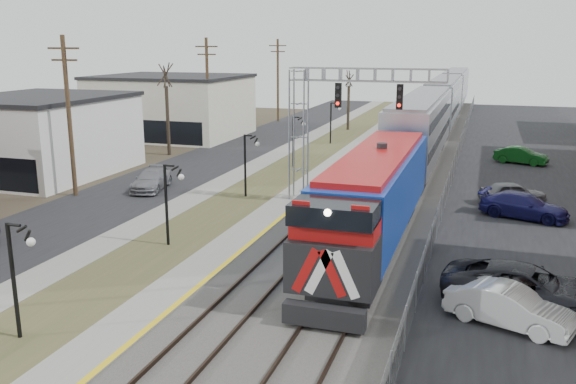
% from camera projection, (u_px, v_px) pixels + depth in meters
% --- Properties ---
extents(street_west, '(7.00, 120.00, 0.04)m').
position_uv_depth(street_west, '(190.00, 169.00, 47.32)').
color(street_west, black).
rests_on(street_west, ground).
extents(sidewalk, '(2.00, 120.00, 0.08)m').
position_uv_depth(sidewalk, '(243.00, 172.00, 45.97)').
color(sidewalk, gray).
rests_on(sidewalk, ground).
extents(grass_median, '(4.00, 120.00, 0.06)m').
position_uv_depth(grass_median, '(281.00, 175.00, 45.07)').
color(grass_median, '#414726').
rests_on(grass_median, ground).
extents(platform, '(2.00, 120.00, 0.24)m').
position_uv_depth(platform, '(320.00, 176.00, 44.15)').
color(platform, gray).
rests_on(platform, ground).
extents(ballast_bed, '(8.00, 120.00, 0.20)m').
position_uv_depth(ballast_bed, '(389.00, 181.00, 42.65)').
color(ballast_bed, '#595651').
rests_on(ballast_bed, ground).
extents(parking_lot, '(16.00, 120.00, 0.04)m').
position_uv_depth(parking_lot, '(576.00, 195.00, 39.07)').
color(parking_lot, black).
rests_on(parking_lot, ground).
extents(platform_edge, '(0.24, 120.00, 0.01)m').
position_uv_depth(platform_edge, '(332.00, 175.00, 43.85)').
color(platform_edge, gold).
rests_on(platform_edge, platform).
extents(track_near, '(1.58, 120.00, 0.15)m').
position_uv_depth(track_near, '(361.00, 177.00, 43.21)').
color(track_near, '#2D2119').
rests_on(track_near, ballast_bed).
extents(track_far, '(1.58, 120.00, 0.15)m').
position_uv_depth(track_far, '(411.00, 180.00, 42.16)').
color(track_far, '#2D2119').
rests_on(track_far, ballast_bed).
extents(train, '(3.00, 85.85, 5.33)m').
position_uv_depth(train, '(437.00, 111.00, 60.69)').
color(train, '#1439A4').
rests_on(train, ground).
extents(signal_gantry, '(9.00, 1.07, 8.15)m').
position_uv_depth(signal_gantry, '(327.00, 112.00, 35.71)').
color(signal_gantry, gray).
rests_on(signal_gantry, ground).
extents(lampposts, '(0.14, 62.14, 4.00)m').
position_uv_depth(lampposts, '(169.00, 204.00, 29.16)').
color(lampposts, black).
rests_on(lampposts, ground).
extents(utility_poles, '(0.28, 80.28, 10.00)m').
position_uv_depth(utility_poles, '(69.00, 118.00, 37.80)').
color(utility_poles, '#4C3823').
rests_on(utility_poles, ground).
extents(fence, '(0.04, 120.00, 1.60)m').
position_uv_depth(fence, '(451.00, 175.00, 41.23)').
color(fence, gray).
rests_on(fence, ground).
extents(bare_trees, '(12.30, 42.30, 5.95)m').
position_uv_depth(bare_trees, '(197.00, 127.00, 50.65)').
color(bare_trees, '#382D23').
rests_on(bare_trees, ground).
extents(car_lot_b, '(4.52, 2.89, 1.41)m').
position_uv_depth(car_lot_b, '(509.00, 307.00, 20.84)').
color(car_lot_b, silver).
rests_on(car_lot_b, ground).
extents(car_lot_c, '(6.22, 3.55, 1.64)m').
position_uv_depth(car_lot_c, '(525.00, 289.00, 22.09)').
color(car_lot_c, black).
rests_on(car_lot_c, ground).
extents(car_lot_d, '(5.12, 3.24, 1.38)m').
position_uv_depth(car_lot_d, '(524.00, 206.00, 33.77)').
color(car_lot_d, '#18164E').
rests_on(car_lot_d, ground).
extents(car_lot_e, '(4.21, 2.82, 1.33)m').
position_uv_depth(car_lot_e, '(513.00, 193.00, 36.82)').
color(car_lot_e, slate).
rests_on(car_lot_e, ground).
extents(car_lot_f, '(4.33, 2.58, 1.35)m').
position_uv_depth(car_lot_f, '(521.00, 156.00, 48.97)').
color(car_lot_f, '#0D4414').
rests_on(car_lot_f, ground).
extents(car_street_b, '(2.78, 4.83, 1.32)m').
position_uv_depth(car_street_b, '(152.00, 180.00, 40.36)').
color(car_street_b, gray).
rests_on(car_street_b, ground).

